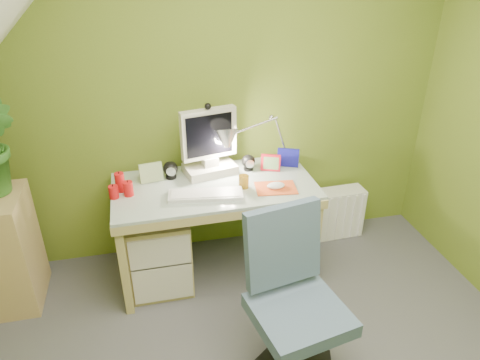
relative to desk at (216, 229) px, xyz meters
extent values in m
cube|color=olive|center=(0.12, 0.37, 0.84)|extent=(3.20, 0.01, 2.40)
cube|color=silver|center=(-0.08, -0.14, 0.37)|extent=(0.48, 0.21, 0.02)
cube|color=#E05423|center=(0.38, -0.14, 0.36)|extent=(0.28, 0.21, 0.01)
ellipsoid|color=white|center=(0.38, -0.14, 0.38)|extent=(0.12, 0.08, 0.04)
cylinder|color=#926515|center=(0.18, -0.08, 0.40)|extent=(0.08, 0.08, 0.08)
cube|color=red|center=(0.42, 0.12, 0.41)|extent=(0.13, 0.07, 0.12)
cube|color=navy|center=(0.56, 0.16, 0.42)|extent=(0.15, 0.08, 0.13)
cube|color=#ABC486|center=(-0.40, 0.14, 0.42)|extent=(0.15, 0.04, 0.13)
cube|color=tan|center=(-1.33, 0.01, 0.03)|extent=(0.29, 0.45, 0.78)
cube|color=white|center=(1.03, 0.23, -0.15)|extent=(0.41, 0.18, 0.41)
camera|label=1|loc=(-0.40, -2.53, 1.75)|focal=33.00mm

